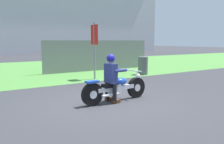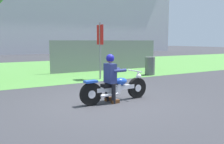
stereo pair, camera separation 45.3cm
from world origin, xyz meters
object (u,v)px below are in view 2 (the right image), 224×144
(rider_lead, at_px, (111,74))
(trash_can, at_px, (150,66))
(sign_banner, at_px, (100,42))
(motorcycle_lead, at_px, (116,88))

(rider_lead, distance_m, trash_can, 5.99)
(sign_banner, bearing_deg, rider_lead, -112.69)
(trash_can, distance_m, sign_banner, 3.12)
(motorcycle_lead, xyz_separation_m, sign_banner, (1.50, 3.99, 1.33))
(motorcycle_lead, bearing_deg, rider_lead, 179.17)
(rider_lead, bearing_deg, sign_banner, 63.83)
(sign_banner, bearing_deg, trash_can, -1.80)
(trash_can, bearing_deg, rider_lead, -139.19)
(rider_lead, bearing_deg, trash_can, 37.32)
(motorcycle_lead, xyz_separation_m, rider_lead, (-0.17, -0.01, 0.43))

